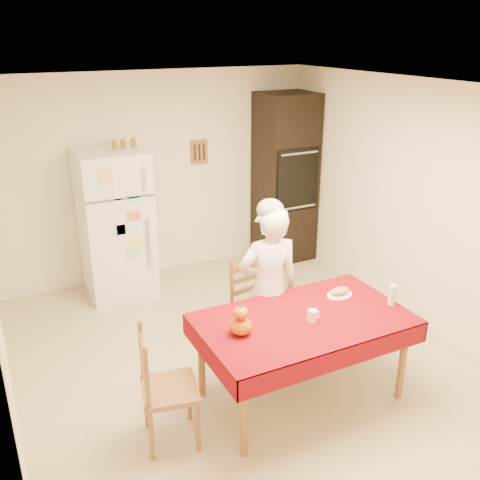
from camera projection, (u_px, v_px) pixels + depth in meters
floor at (240, 356)px, 5.13m from camera, size 4.50×4.50×0.00m
room_shell at (240, 194)px, 4.53m from camera, size 4.02×4.52×2.51m
refrigerator at (116, 224)px, 6.10m from camera, size 0.75×0.74×1.70m
oven_cabinet at (285, 179)px, 7.01m from camera, size 0.70×0.62×2.20m
dining_table at (303, 325)px, 4.32m from camera, size 1.70×1.00×0.76m
chair_far at (254, 302)px, 5.08m from camera, size 0.47×0.46×0.95m
chair_left at (161, 384)px, 3.90m from camera, size 0.48×0.49×0.95m
seated_woman at (269, 289)px, 4.74m from camera, size 0.62×0.45×1.56m
coffee_mug at (312, 316)px, 4.22m from camera, size 0.08×0.08×0.10m
pumpkin_lower at (241, 326)px, 4.05m from camera, size 0.18×0.18×0.13m
pumpkin_upper at (241, 313)px, 4.01m from camera, size 0.12×0.12×0.09m
wine_glass at (392, 295)px, 4.48m from camera, size 0.07×0.07×0.18m
bread_plate at (340, 295)px, 4.65m from camera, size 0.24×0.24×0.02m
bread_loaf at (340, 291)px, 4.63m from camera, size 0.18×0.10×0.06m
spice_jar_left at (114, 145)px, 5.85m from camera, size 0.05×0.05×0.10m
spice_jar_mid at (123, 144)px, 5.89m from camera, size 0.05×0.05×0.10m
spice_jar_right at (133, 143)px, 5.94m from camera, size 0.05×0.05×0.10m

